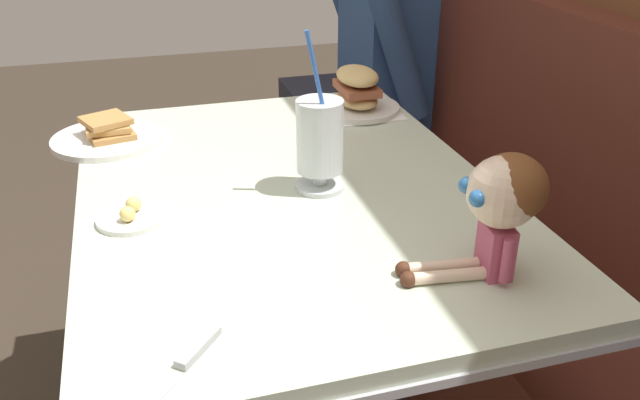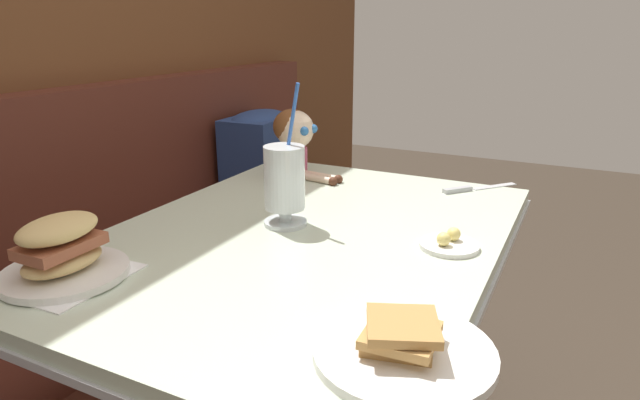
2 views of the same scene
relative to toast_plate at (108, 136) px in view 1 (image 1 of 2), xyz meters
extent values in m
cube|color=#512319|center=(0.35, 0.93, -0.53)|extent=(2.60, 0.48, 0.45)
cube|color=#512319|center=(0.35, 1.12, -0.03)|extent=(2.60, 0.10, 0.55)
cube|color=beige|center=(0.35, 0.34, -0.03)|extent=(1.10, 0.80, 0.03)
cube|color=#B7BABF|center=(0.35, 0.34, -0.05)|extent=(1.11, 0.81, 0.02)
cylinder|color=#A5A8AD|center=(0.35, 0.34, -0.39)|extent=(0.14, 0.14, 0.65)
cylinder|color=white|center=(0.00, 0.00, -0.01)|extent=(0.25, 0.25, 0.01)
cube|color=#B78447|center=(0.01, 0.01, 0.01)|extent=(0.11, 0.11, 0.01)
cube|color=tan|center=(0.00, 0.00, 0.02)|extent=(0.10, 0.10, 0.01)
cube|color=#B78447|center=(0.00, 0.00, 0.04)|extent=(0.12, 0.12, 0.01)
cylinder|color=silver|center=(0.37, 0.40, -0.01)|extent=(0.10, 0.10, 0.01)
cylinder|color=silver|center=(0.37, 0.40, 0.01)|extent=(0.03, 0.03, 0.03)
cylinder|color=silver|center=(0.37, 0.40, 0.09)|extent=(0.09, 0.09, 0.14)
cylinder|color=pink|center=(0.37, 0.40, 0.09)|extent=(0.08, 0.08, 0.13)
cylinder|color=blue|center=(0.39, 0.39, 0.19)|extent=(0.02, 0.05, 0.22)
cube|color=white|center=(-0.04, 0.61, -0.01)|extent=(0.21, 0.21, 0.00)
cylinder|color=white|center=(-0.04, 0.61, -0.01)|extent=(0.22, 0.22, 0.01)
ellipsoid|color=tan|center=(-0.04, 0.61, 0.02)|extent=(0.15, 0.10, 0.04)
cube|color=#995138|center=(-0.04, 0.61, 0.05)|extent=(0.14, 0.09, 0.02)
ellipsoid|color=tan|center=(-0.04, 0.61, 0.08)|extent=(0.15, 0.10, 0.04)
cylinder|color=white|center=(0.40, 0.04, -0.01)|extent=(0.12, 0.12, 0.01)
sphere|color=#F4E07A|center=(0.38, 0.04, 0.01)|extent=(0.03, 0.03, 0.03)
sphere|color=#F4E07A|center=(0.42, 0.03, 0.01)|extent=(0.03, 0.03, 0.03)
cube|color=#B2B5BA|center=(0.79, 0.11, -0.01)|extent=(0.08, 0.07, 0.01)
cube|color=#B74C6B|center=(0.73, 0.57, 0.03)|extent=(0.07, 0.05, 0.08)
sphere|color=beige|center=(0.73, 0.57, 0.12)|extent=(0.11, 0.11, 0.11)
ellipsoid|color=brown|center=(0.73, 0.58, 0.13)|extent=(0.12, 0.12, 0.10)
sphere|color=#2D6BB2|center=(0.70, 0.53, 0.13)|extent=(0.03, 0.03, 0.03)
sphere|color=#2D6BB2|center=(0.75, 0.52, 0.13)|extent=(0.03, 0.03, 0.03)
cylinder|color=beige|center=(0.71, 0.50, -0.01)|extent=(0.04, 0.12, 0.02)
cylinder|color=beige|center=(0.74, 0.49, -0.01)|extent=(0.04, 0.12, 0.02)
sphere|color=#4C2819|center=(0.70, 0.44, -0.01)|extent=(0.03, 0.03, 0.03)
sphere|color=#4C2819|center=(0.73, 0.43, -0.01)|extent=(0.03, 0.03, 0.03)
cylinder|color=#B74C6B|center=(0.69, 0.58, 0.03)|extent=(0.02, 0.02, 0.07)
cylinder|color=#B74C6B|center=(0.77, 0.57, 0.03)|extent=(0.02, 0.02, 0.07)
cube|color=#2D4C7F|center=(-0.71, 0.96, -0.02)|extent=(0.38, 0.24, 0.58)
cube|color=#23232D|center=(-0.71, 0.78, -0.24)|extent=(0.34, 0.36, 0.14)
cylinder|color=#2D4C7F|center=(-0.94, 0.91, 0.01)|extent=(0.09, 0.25, 0.48)
cylinder|color=#2D4C7F|center=(-0.48, 0.91, 0.01)|extent=(0.09, 0.25, 0.48)
camera|label=1|loc=(1.49, 0.07, 0.55)|focal=37.19mm
camera|label=2|loc=(-0.62, -0.19, 0.42)|focal=30.65mm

